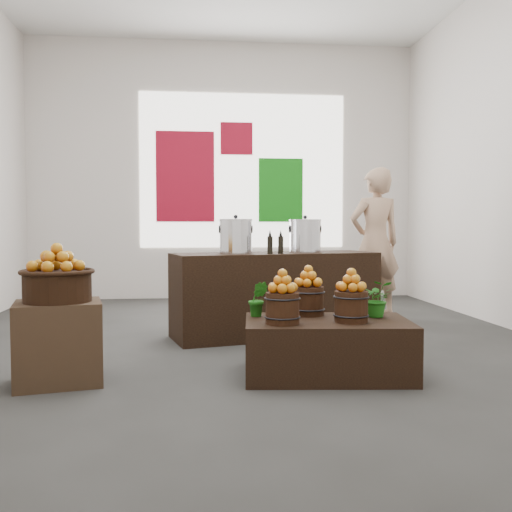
{
  "coord_description": "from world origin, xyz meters",
  "views": [
    {
      "loc": [
        -0.41,
        -5.5,
        1.13
      ],
      "look_at": [
        0.11,
        -0.4,
        0.86
      ],
      "focal_mm": 40.0,
      "sensor_mm": 36.0,
      "label": 1
    }
  ],
  "objects": [
    {
      "name": "ground",
      "position": [
        0.0,
        0.0,
        0.0
      ],
      "size": [
        7.0,
        7.0,
        0.0
      ],
      "primitive_type": "plane",
      "color": "#323230",
      "rests_on": "ground"
    },
    {
      "name": "back_wall",
      "position": [
        0.0,
        3.5,
        2.0
      ],
      "size": [
        6.0,
        0.04,
        4.0
      ],
      "primitive_type": "cube",
      "color": "silver",
      "rests_on": "ground"
    },
    {
      "name": "back_opening",
      "position": [
        0.3,
        3.48,
        2.0
      ],
      "size": [
        3.2,
        0.02,
        2.4
      ],
      "primitive_type": "cube",
      "color": "white",
      "rests_on": "back_wall"
    },
    {
      "name": "deco_red_left",
      "position": [
        -0.6,
        3.47,
        1.9
      ],
      "size": [
        0.9,
        0.04,
        1.4
      ],
      "primitive_type": "cube",
      "color": "maroon",
      "rests_on": "back_wall"
    },
    {
      "name": "deco_green_right",
      "position": [
        0.9,
        3.47,
        1.7
      ],
      "size": [
        0.7,
        0.04,
        1.0
      ],
      "primitive_type": "cube",
      "color": "#147C13",
      "rests_on": "back_wall"
    },
    {
      "name": "deco_red_upper",
      "position": [
        0.2,
        3.47,
        2.5
      ],
      "size": [
        0.5,
        0.04,
        0.5
      ],
      "primitive_type": "cube",
      "color": "maroon",
      "rests_on": "back_wall"
    },
    {
      "name": "crate",
      "position": [
        -1.41,
        -1.32,
        0.3
      ],
      "size": [
        0.68,
        0.6,
        0.59
      ],
      "primitive_type": "cube",
      "rotation": [
        0.0,
        0.0,
        0.22
      ],
      "color": "#452F20",
      "rests_on": "ground"
    },
    {
      "name": "wicker_basket",
      "position": [
        -1.41,
        -1.32,
        0.7
      ],
      "size": [
        0.47,
        0.47,
        0.22
      ],
      "primitive_type": "cylinder",
      "color": "black",
      "rests_on": "crate"
    },
    {
      "name": "apples_in_basket",
      "position": [
        -1.41,
        -1.32,
        0.91
      ],
      "size": [
        0.37,
        0.37,
        0.2
      ],
      "primitive_type": null,
      "color": "#AD1405",
      "rests_on": "wicker_basket"
    },
    {
      "name": "display_table",
      "position": [
        0.56,
        -1.31,
        0.21
      ],
      "size": [
        1.3,
        0.87,
        0.43
      ],
      "primitive_type": "cube",
      "rotation": [
        0.0,
        0.0,
        -0.09
      ],
      "color": "black",
      "rests_on": "ground"
    },
    {
      "name": "apple_bucket_front_left",
      "position": [
        0.19,
        -1.45,
        0.54
      ],
      "size": [
        0.25,
        0.25,
        0.23
      ],
      "primitive_type": "cylinder",
      "color": "#33170E",
      "rests_on": "display_table"
    },
    {
      "name": "apples_in_bucket_front_left",
      "position": [
        0.19,
        -1.45,
        0.74
      ],
      "size": [
        0.18,
        0.18,
        0.17
      ],
      "primitive_type": null,
      "color": "#AD1405",
      "rests_on": "apple_bucket_front_left"
    },
    {
      "name": "apple_bucket_front_right",
      "position": [
        0.71,
        -1.42,
        0.54
      ],
      "size": [
        0.25,
        0.25,
        0.23
      ],
      "primitive_type": "cylinder",
      "color": "#33170E",
      "rests_on": "display_table"
    },
    {
      "name": "apples_in_bucket_front_right",
      "position": [
        0.71,
        -1.42,
        0.74
      ],
      "size": [
        0.18,
        0.18,
        0.17
      ],
      "primitive_type": null,
      "color": "#AD1405",
      "rests_on": "apple_bucket_front_right"
    },
    {
      "name": "apple_bucket_rear",
      "position": [
        0.46,
        -1.07,
        0.54
      ],
      "size": [
        0.25,
        0.25,
        0.23
      ],
      "primitive_type": "cylinder",
      "color": "#33170E",
      "rests_on": "display_table"
    },
    {
      "name": "apples_in_bucket_rear",
      "position": [
        0.46,
        -1.07,
        0.74
      ],
      "size": [
        0.18,
        0.18,
        0.17
      ],
      "primitive_type": null,
      "color": "#AD1405",
      "rests_on": "apple_bucket_rear"
    },
    {
      "name": "herb_garnish_right",
      "position": [
        0.97,
        -1.22,
        0.57
      ],
      "size": [
        0.31,
        0.29,
        0.29
      ],
      "primitive_type": "imported",
      "rotation": [
        0.0,
        0.0,
        -0.29
      ],
      "color": "#1A6415",
      "rests_on": "display_table"
    },
    {
      "name": "herb_garnish_left",
      "position": [
        0.06,
        -1.1,
        0.56
      ],
      "size": [
        0.17,
        0.15,
        0.28
      ],
      "primitive_type": "imported",
      "rotation": [
        0.0,
        0.0,
        -0.18
      ],
      "color": "#1A6415",
      "rests_on": "display_table"
    },
    {
      "name": "counter",
      "position": [
        0.38,
        0.3,
        0.43
      ],
      "size": [
        2.2,
        1.16,
        0.86
      ],
      "primitive_type": "cube",
      "rotation": [
        0.0,
        0.0,
        0.25
      ],
      "color": "black",
      "rests_on": "ground"
    },
    {
      "name": "stock_pot_left",
      "position": [
        -0.03,
        0.2,
        1.02
      ],
      "size": [
        0.32,
        0.32,
        0.32
      ],
      "primitive_type": "cylinder",
      "color": "silver",
      "rests_on": "counter"
    },
    {
      "name": "stock_pot_center",
      "position": [
        0.71,
        0.38,
        1.02
      ],
      "size": [
        0.32,
        0.32,
        0.32
      ],
      "primitive_type": "cylinder",
      "color": "silver",
      "rests_on": "counter"
    },
    {
      "name": "oil_cruets",
      "position": [
        0.43,
        0.1,
        0.98
      ],
      "size": [
        0.16,
        0.09,
        0.24
      ],
      "primitive_type": null,
      "rotation": [
        0.0,
        0.0,
        0.25
      ],
      "color": "black",
      "rests_on": "counter"
    },
    {
      "name": "shopper",
      "position": [
        1.79,
        1.42,
        0.93
      ],
      "size": [
        0.74,
        0.56,
        1.86
      ],
      "primitive_type": "imported",
      "rotation": [
        0.0,
        0.0,
        3.32
      ],
      "color": "tan",
      "rests_on": "ground"
    }
  ]
}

